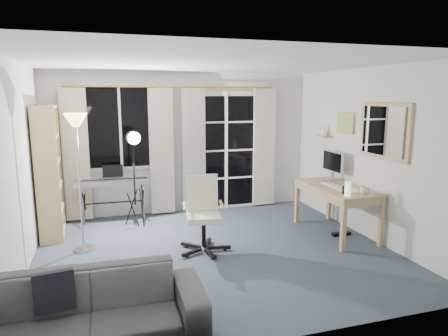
{
  "coord_description": "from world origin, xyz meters",
  "views": [
    {
      "loc": [
        -1.32,
        -4.75,
        2.01
      ],
      "look_at": [
        0.23,
        0.35,
        1.04
      ],
      "focal_mm": 32.0,
      "sensor_mm": 36.0,
      "label": 1
    }
  ],
  "objects_px": {
    "bookshelf": "(47,175)",
    "mug": "(365,190)",
    "studio_light": "(134,149)",
    "sofa": "(89,300)",
    "office_chair": "(203,206)",
    "monitor": "(333,162)",
    "keyboard_piano": "(113,182)",
    "torchiere_lamp": "(77,141)",
    "desk": "(337,192)"
  },
  "relations": [
    {
      "from": "keyboard_piano",
      "to": "studio_light",
      "type": "relative_size",
      "value": 0.78
    },
    {
      "from": "studio_light",
      "to": "sofa",
      "type": "relative_size",
      "value": 0.8
    },
    {
      "from": "keyboard_piano",
      "to": "mug",
      "type": "distance_m",
      "value": 3.79
    },
    {
      "from": "torchiere_lamp",
      "to": "monitor",
      "type": "bearing_deg",
      "value": 0.73
    },
    {
      "from": "studio_light",
      "to": "desk",
      "type": "bearing_deg",
      "value": -30.52
    },
    {
      "from": "keyboard_piano",
      "to": "sofa",
      "type": "xyz_separation_m",
      "value": [
        -0.3,
        -3.25,
        -0.28
      ]
    },
    {
      "from": "office_chair",
      "to": "desk",
      "type": "bearing_deg",
      "value": 9.34
    },
    {
      "from": "studio_light",
      "to": "office_chair",
      "type": "distance_m",
      "value": 1.53
    },
    {
      "from": "studio_light",
      "to": "desk",
      "type": "distance_m",
      "value": 3.07
    },
    {
      "from": "bookshelf",
      "to": "torchiere_lamp",
      "type": "relative_size",
      "value": 1.05
    },
    {
      "from": "mug",
      "to": "bookshelf",
      "type": "bearing_deg",
      "value": 158.18
    },
    {
      "from": "desk",
      "to": "sofa",
      "type": "xyz_separation_m",
      "value": [
        -3.39,
        -1.71,
        -0.26
      ]
    },
    {
      "from": "bookshelf",
      "to": "mug",
      "type": "distance_m",
      "value": 4.42
    },
    {
      "from": "office_chair",
      "to": "keyboard_piano",
      "type": "bearing_deg",
      "value": 135.2
    },
    {
      "from": "desk",
      "to": "torchiere_lamp",
      "type": "bearing_deg",
      "value": 172.62
    },
    {
      "from": "monitor",
      "to": "mug",
      "type": "xyz_separation_m",
      "value": [
        -0.1,
        -0.95,
        -0.21
      ]
    },
    {
      "from": "keyboard_piano",
      "to": "office_chair",
      "type": "bearing_deg",
      "value": -52.68
    },
    {
      "from": "sofa",
      "to": "studio_light",
      "type": "bearing_deg",
      "value": 79.02
    },
    {
      "from": "bookshelf",
      "to": "office_chair",
      "type": "xyz_separation_m",
      "value": [
        2.0,
        -1.13,
        -0.31
      ]
    },
    {
      "from": "monitor",
      "to": "sofa",
      "type": "xyz_separation_m",
      "value": [
        -3.58,
        -2.16,
        -0.61
      ]
    },
    {
      "from": "bookshelf",
      "to": "desk",
      "type": "xyz_separation_m",
      "value": [
        4.0,
        -1.14,
        -0.27
      ]
    },
    {
      "from": "bookshelf",
      "to": "keyboard_piano",
      "type": "xyz_separation_m",
      "value": [
        0.91,
        0.4,
        -0.25
      ]
    },
    {
      "from": "monitor",
      "to": "sofa",
      "type": "relative_size",
      "value": 0.27
    },
    {
      "from": "desk",
      "to": "sofa",
      "type": "height_order",
      "value": "sofa"
    },
    {
      "from": "monitor",
      "to": "sofa",
      "type": "bearing_deg",
      "value": -149.81
    },
    {
      "from": "sofa",
      "to": "keyboard_piano",
      "type": "bearing_deg",
      "value": 85.79
    },
    {
      "from": "mug",
      "to": "torchiere_lamp",
      "type": "bearing_deg",
      "value": 166.01
    },
    {
      "from": "keyboard_piano",
      "to": "monitor",
      "type": "xyz_separation_m",
      "value": [
        3.29,
        -1.09,
        0.34
      ]
    },
    {
      "from": "torchiere_lamp",
      "to": "mug",
      "type": "distance_m",
      "value": 3.79
    },
    {
      "from": "torchiere_lamp",
      "to": "keyboard_piano",
      "type": "bearing_deg",
      "value": 69.06
    },
    {
      "from": "torchiere_lamp",
      "to": "keyboard_piano",
      "type": "distance_m",
      "value": 1.45
    },
    {
      "from": "office_chair",
      "to": "sofa",
      "type": "bearing_deg",
      "value": -119.27
    },
    {
      "from": "monitor",
      "to": "sofa",
      "type": "height_order",
      "value": "monitor"
    },
    {
      "from": "torchiere_lamp",
      "to": "bookshelf",
      "type": "bearing_deg",
      "value": 122.92
    },
    {
      "from": "bookshelf",
      "to": "mug",
      "type": "height_order",
      "value": "bookshelf"
    },
    {
      "from": "bookshelf",
      "to": "keyboard_piano",
      "type": "relative_size",
      "value": 1.59
    },
    {
      "from": "torchiere_lamp",
      "to": "keyboard_piano",
      "type": "xyz_separation_m",
      "value": [
        0.43,
        1.14,
        -0.8
      ]
    },
    {
      "from": "bookshelf",
      "to": "monitor",
      "type": "height_order",
      "value": "bookshelf"
    },
    {
      "from": "torchiere_lamp",
      "to": "office_chair",
      "type": "height_order",
      "value": "torchiere_lamp"
    },
    {
      "from": "torchiere_lamp",
      "to": "studio_light",
      "type": "xyz_separation_m",
      "value": [
        0.75,
        0.76,
        -0.23
      ]
    },
    {
      "from": "bookshelf",
      "to": "office_chair",
      "type": "height_order",
      "value": "bookshelf"
    },
    {
      "from": "keyboard_piano",
      "to": "office_chair",
      "type": "xyz_separation_m",
      "value": [
        1.09,
        -1.53,
        -0.07
      ]
    },
    {
      "from": "keyboard_piano",
      "to": "mug",
      "type": "relative_size",
      "value": 10.13
    },
    {
      "from": "desk",
      "to": "mug",
      "type": "xyz_separation_m",
      "value": [
        0.1,
        -0.5,
        0.15
      ]
    },
    {
      "from": "studio_light",
      "to": "monitor",
      "type": "bearing_deg",
      "value": -21.27
    },
    {
      "from": "bookshelf",
      "to": "torchiere_lamp",
      "type": "distance_m",
      "value": 1.04
    },
    {
      "from": "keyboard_piano",
      "to": "office_chair",
      "type": "relative_size",
      "value": 1.2
    },
    {
      "from": "mug",
      "to": "sofa",
      "type": "distance_m",
      "value": 3.71
    },
    {
      "from": "office_chair",
      "to": "monitor",
      "type": "bearing_deg",
      "value": 20.96
    },
    {
      "from": "bookshelf",
      "to": "monitor",
      "type": "distance_m",
      "value": 4.26
    }
  ]
}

